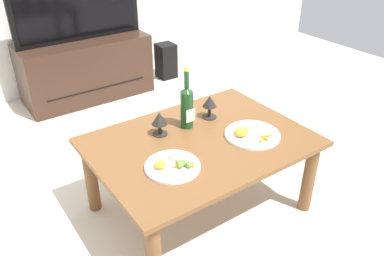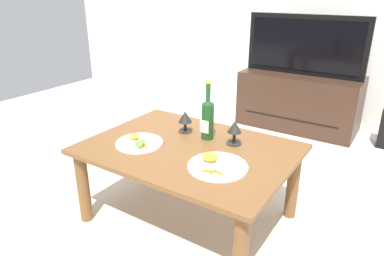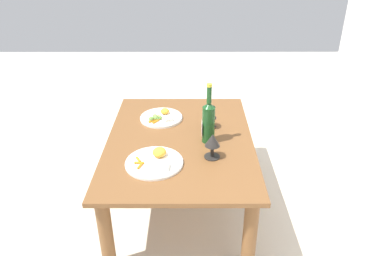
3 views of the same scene
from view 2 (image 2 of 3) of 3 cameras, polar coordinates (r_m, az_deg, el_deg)
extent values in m
plane|color=beige|center=(2.17, -0.48, -14.26)|extent=(6.40, 6.40, 0.00)
cube|color=brown|center=(1.94, -0.53, -3.43)|extent=(1.13, 0.83, 0.03)
cylinder|color=brown|center=(2.13, -17.29, -9.13)|extent=(0.07, 0.07, 0.44)
cylinder|color=brown|center=(1.61, 7.85, -19.65)|extent=(0.07, 0.07, 0.44)
cylinder|color=brown|center=(2.56, -5.43, -2.74)|extent=(0.07, 0.07, 0.44)
cylinder|color=brown|center=(2.15, 16.11, -8.71)|extent=(0.07, 0.07, 0.44)
cube|color=#382319|center=(3.55, 16.95, 4.20)|extent=(1.10, 0.49, 0.53)
cube|color=black|center=(3.36, 15.50, 1.46)|extent=(0.88, 0.01, 0.01)
cube|color=black|center=(3.44, 17.94, 12.71)|extent=(1.09, 0.04, 0.54)
cube|color=black|center=(3.42, 17.83, 12.67)|extent=(1.00, 0.01, 0.45)
cylinder|color=#19471E|center=(2.01, 2.56, 1.09)|extent=(0.07, 0.07, 0.21)
cone|color=#19471E|center=(1.97, 2.62, 4.30)|extent=(0.07, 0.07, 0.03)
cylinder|color=#19471E|center=(1.96, 2.65, 5.97)|extent=(0.03, 0.03, 0.09)
cylinder|color=yellow|center=(1.94, 2.67, 7.54)|extent=(0.03, 0.03, 0.02)
cube|color=silver|center=(1.99, 2.01, 0.21)|extent=(0.06, 0.00, 0.08)
cylinder|color=black|center=(2.14, -1.10, -0.51)|extent=(0.08, 0.08, 0.01)
cylinder|color=black|center=(2.13, -1.11, 0.27)|extent=(0.02, 0.02, 0.06)
cone|color=black|center=(2.11, -1.12, 1.87)|extent=(0.08, 0.08, 0.07)
cylinder|color=black|center=(1.99, 6.83, -2.50)|extent=(0.08, 0.08, 0.01)
cylinder|color=black|center=(1.97, 6.87, -1.56)|extent=(0.02, 0.02, 0.07)
cone|color=black|center=(1.95, 6.96, 0.23)|extent=(0.08, 0.08, 0.07)
cylinder|color=white|center=(1.99, -8.58, -2.48)|extent=(0.27, 0.27, 0.01)
torus|color=white|center=(1.99, -8.60, -2.27)|extent=(0.26, 0.26, 0.01)
ellipsoid|color=orange|center=(2.03, -9.37, -1.36)|extent=(0.06, 0.05, 0.03)
cube|color=beige|center=(1.99, -6.72, -1.91)|extent=(0.07, 0.06, 0.02)
cylinder|color=orange|center=(1.91, -8.18, -3.13)|extent=(0.03, 0.04, 0.01)
cylinder|color=orange|center=(1.93, -8.38, -2.94)|extent=(0.03, 0.04, 0.01)
cylinder|color=orange|center=(1.92, -7.59, -2.96)|extent=(0.04, 0.04, 0.01)
cylinder|color=orange|center=(1.95, -8.45, -2.63)|extent=(0.04, 0.03, 0.01)
cylinder|color=orange|center=(1.96, -8.66, -2.46)|extent=(0.04, 0.02, 0.01)
cylinder|color=orange|center=(1.96, -8.46, -2.50)|extent=(0.04, 0.03, 0.01)
sphere|color=olive|center=(1.91, -8.50, -2.86)|extent=(0.03, 0.03, 0.03)
sphere|color=olive|center=(1.94, -8.87, -2.41)|extent=(0.03, 0.03, 0.03)
sphere|color=olive|center=(1.94, -8.01, -2.50)|extent=(0.03, 0.03, 0.03)
sphere|color=olive|center=(1.93, -8.22, -2.46)|extent=(0.03, 0.03, 0.03)
sphere|color=olive|center=(1.96, -8.10, -2.23)|extent=(0.03, 0.03, 0.03)
cylinder|color=white|center=(1.72, 4.20, -6.29)|extent=(0.30, 0.30, 0.01)
torus|color=white|center=(1.72, 4.21, -6.06)|extent=(0.29, 0.29, 0.01)
ellipsoid|color=orange|center=(1.75, 2.89, -4.71)|extent=(0.08, 0.07, 0.04)
cube|color=beige|center=(1.74, 6.56, -5.57)|extent=(0.07, 0.05, 0.02)
cylinder|color=orange|center=(1.66, 2.42, -6.93)|extent=(0.05, 0.03, 0.01)
cylinder|color=orange|center=(1.65, 3.41, -7.09)|extent=(0.02, 0.05, 0.01)
cylinder|color=orange|center=(1.65, 4.39, -7.23)|extent=(0.05, 0.03, 0.01)
camera|label=1|loc=(2.03, -59.45, 19.50)|focal=36.51mm
camera|label=3|loc=(1.76, 66.88, 17.57)|focal=34.70mm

